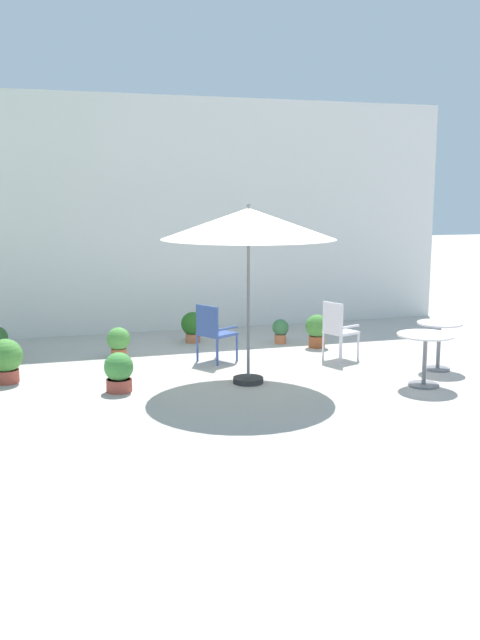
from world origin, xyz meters
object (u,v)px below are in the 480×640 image
(patio_umbrella_0, at_px, (249,225))
(potted_plant_2, at_px, (280,330))
(cafe_table_0, at_px, (439,337))
(potted_plant_0, at_px, (193,326))
(potted_plant_5, at_px, (119,371))
(potted_plant_6, at_px, (6,359))
(potted_plant_4, at_px, (317,329))
(patio_chair_1, at_px, (337,327))
(potted_plant_3, at_px, (119,341))
(cafe_table_1, at_px, (425,350))
(patio_chair_0, at_px, (213,330))

(patio_umbrella_0, distance_m, potted_plant_2, 3.47)
(cafe_table_0, distance_m, potted_plant_0, 4.44)
(potted_plant_5, bearing_deg, potted_plant_6, 147.78)
(potted_plant_4, relative_size, potted_plant_6, 0.92)
(patio_chair_1, relative_size, potted_plant_3, 1.84)
(patio_umbrella_0, distance_m, potted_plant_3, 3.29)
(potted_plant_0, bearing_deg, potted_plant_4, -27.72)
(patio_chair_1, bearing_deg, potted_plant_5, -166.89)
(cafe_table_1, height_order, potted_plant_2, cafe_table_1)
(patio_chair_1, distance_m, potted_plant_2, 1.60)
(potted_plant_0, height_order, potted_plant_2, potted_plant_0)
(potted_plant_3, height_order, potted_plant_4, potted_plant_4)
(cafe_table_0, xyz_separation_m, potted_plant_2, (-1.65, 2.58, -0.27))
(patio_chair_1, xyz_separation_m, potted_plant_0, (-1.94, 2.04, -0.23))
(patio_umbrella_0, bearing_deg, potted_plant_0, 92.21)
(cafe_table_1, distance_m, potted_plant_5, 4.29)
(cafe_table_1, bearing_deg, potted_plant_3, 142.73)
(potted_plant_3, bearing_deg, potted_plant_0, 31.47)
(cafe_table_0, bearing_deg, patio_chair_0, 154.69)
(cafe_table_1, relative_size, potted_plant_3, 1.53)
(potted_plant_6, bearing_deg, potted_plant_3, 30.99)
(cafe_table_1, distance_m, potted_plant_2, 3.48)
(potted_plant_0, relative_size, potted_plant_2, 1.27)
(patio_chair_1, xyz_separation_m, potted_plant_3, (-3.41, 1.14, -0.26))
(potted_plant_3, xyz_separation_m, potted_plant_4, (3.47, -0.16, 0.04))
(patio_chair_1, bearing_deg, potted_plant_6, 179.01)
(potted_plant_4, bearing_deg, patio_umbrella_0, -134.32)
(patio_umbrella_0, bearing_deg, potted_plant_5, 177.08)
(patio_chair_1, bearing_deg, patio_chair_0, 167.61)
(cafe_table_1, xyz_separation_m, patio_chair_1, (-0.51, 1.84, 0.02))
(potted_plant_2, xyz_separation_m, potted_plant_5, (-3.23, -2.36, 0.04))
(cafe_table_1, distance_m, potted_plant_3, 4.93)
(cafe_table_0, xyz_separation_m, cafe_table_1, (-0.71, -0.76, 0.01))
(patio_chair_1, height_order, potted_plant_5, patio_chair_1)
(potted_plant_4, relative_size, potted_plant_5, 1.07)
(patio_chair_1, xyz_separation_m, potted_plant_5, (-3.67, -0.85, -0.26))
(potted_plant_3, bearing_deg, patio_chair_1, -18.54)
(potted_plant_5, bearing_deg, potted_plant_4, 26.28)
(patio_chair_0, height_order, potted_plant_4, patio_chair_0)
(patio_umbrella_0, xyz_separation_m, potted_plant_6, (-3.34, 1.04, -1.92))
(patio_chair_0, bearing_deg, patio_chair_1, -12.39)
(cafe_table_0, distance_m, patio_chair_0, 3.53)
(patio_umbrella_0, xyz_separation_m, patio_chair_1, (1.83, 0.95, -1.72))
(patio_chair_0, height_order, potted_plant_6, patio_chair_0)
(potted_plant_5, height_order, potted_plant_6, potted_plant_6)
(potted_plant_6, bearing_deg, potted_plant_5, -32.22)
(potted_plant_0, bearing_deg, potted_plant_6, -148.79)
(patio_chair_1, bearing_deg, potted_plant_3, 161.46)
(cafe_table_0, bearing_deg, potted_plant_6, 169.65)
(potted_plant_2, relative_size, potted_plant_4, 0.75)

